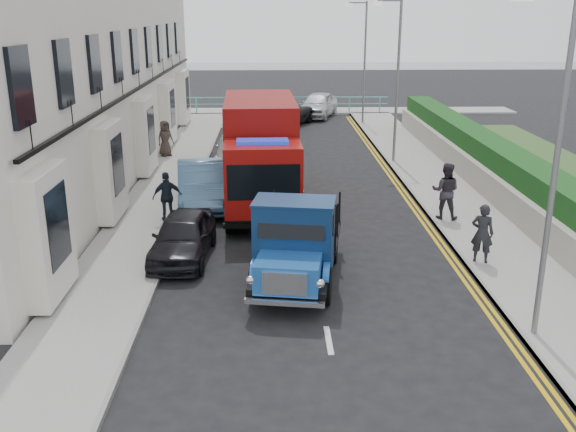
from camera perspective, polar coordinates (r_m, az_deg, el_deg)
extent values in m
plane|color=black|center=(15.38, 2.98, -7.37)|extent=(120.00, 120.00, 0.00)
cube|color=gray|center=(24.10, -11.13, 1.93)|extent=(2.40, 38.00, 0.12)
cube|color=gray|center=(24.63, 13.74, 2.09)|extent=(2.60, 38.00, 0.12)
cube|color=gray|center=(43.36, 0.00, 9.30)|extent=(30.00, 2.50, 0.12)
plane|color=slate|center=(74.16, -0.67, 12.85)|extent=(120.00, 120.00, 0.00)
cube|color=black|center=(27.51, -12.65, 11.32)|extent=(0.12, 28.00, 0.10)
cube|color=#B2AD9E|center=(24.88, 16.72, 3.17)|extent=(0.30, 28.00, 1.00)
cube|color=#154216|center=(25.01, 18.32, 4.04)|extent=(1.20, 28.00, 1.70)
cube|color=#59B2A5|center=(42.43, 0.03, 10.50)|extent=(13.00, 0.08, 0.06)
cube|color=#59B2A5|center=(42.48, 0.03, 9.92)|extent=(13.00, 0.06, 0.05)
cylinder|color=slate|center=(13.41, 22.60, 3.33)|extent=(0.12, 0.12, 7.00)
cylinder|color=slate|center=(28.55, 9.69, 11.52)|extent=(0.12, 0.12, 7.00)
cube|color=slate|center=(28.30, 9.02, 18.40)|extent=(1.00, 0.08, 0.08)
cube|color=beige|center=(28.21, 7.96, 18.20)|extent=(0.35, 0.18, 0.18)
cylinder|color=slate|center=(38.37, 6.82, 13.22)|extent=(0.12, 0.12, 7.00)
cube|color=slate|center=(38.18, 6.24, 18.33)|extent=(1.00, 0.08, 0.08)
cube|color=beige|center=(38.12, 5.45, 18.18)|extent=(0.35, 0.18, 0.18)
cylinder|color=black|center=(15.16, -2.85, -5.90)|extent=(0.38, 0.92, 0.89)
cylinder|color=black|center=(14.97, 3.37, -6.22)|extent=(0.38, 0.92, 0.89)
cylinder|color=black|center=(17.54, -1.35, -2.49)|extent=(0.38, 0.92, 0.89)
cylinder|color=black|center=(17.38, 4.00, -2.73)|extent=(0.38, 0.92, 0.89)
cube|color=black|center=(16.19, 0.82, -3.78)|extent=(2.45, 4.69, 0.17)
cube|color=blue|center=(14.48, 0.03, -5.05)|extent=(1.61, 1.42, 0.67)
cube|color=silver|center=(13.91, -0.30, -6.05)|extent=(0.98, 0.23, 0.51)
cube|color=navy|center=(15.27, 0.55, -1.66)|extent=(2.01, 1.39, 1.63)
cube|color=black|center=(17.15, 1.25, -1.75)|extent=(2.34, 2.88, 0.11)
cylinder|color=black|center=(19.67, -5.14, -0.02)|extent=(0.35, 1.06, 1.05)
cylinder|color=black|center=(19.72, 0.72, 0.09)|extent=(0.35, 1.06, 1.05)
cylinder|color=black|center=(22.51, -4.98, 2.30)|extent=(0.35, 1.06, 1.05)
cylinder|color=black|center=(22.55, 0.14, 2.40)|extent=(0.35, 1.06, 1.05)
cylinder|color=black|center=(24.55, -4.88, 3.63)|extent=(0.35, 1.06, 1.05)
cylinder|color=black|center=(24.59, -0.18, 3.71)|extent=(0.35, 1.06, 1.05)
cube|color=black|center=(22.00, -2.39, 2.50)|extent=(2.45, 6.78, 0.24)
cube|color=maroon|center=(19.33, -2.25, 3.42)|extent=(2.36, 1.90, 2.11)
cube|color=black|center=(18.46, -2.18, 3.02)|extent=(2.11, 0.15, 1.05)
cube|color=maroon|center=(22.68, -2.51, 6.83)|extent=(2.58, 5.07, 2.87)
imported|color=black|center=(17.80, -9.32, -1.80)|extent=(1.71, 3.78, 1.26)
imported|color=teal|center=(22.52, -7.71, 2.81)|extent=(2.20, 4.73, 1.50)
imported|color=#AFAFB4|center=(28.26, -4.45, 5.92)|extent=(2.17, 4.97, 1.42)
imported|color=black|center=(38.10, -0.54, 9.14)|extent=(4.49, 5.90, 1.49)
imported|color=silver|center=(41.37, 2.69, 9.86)|extent=(3.13, 4.86, 1.54)
imported|color=black|center=(17.69, 16.89, -1.48)|extent=(0.69, 0.58, 1.60)
imported|color=#2E2A33|center=(21.09, 13.82, 2.18)|extent=(1.06, 0.94, 1.82)
imported|color=black|center=(20.62, -10.69, 1.71)|extent=(1.01, 0.68, 1.59)
imported|color=#382E28|center=(30.05, -10.86, 6.80)|extent=(0.94, 0.90, 1.62)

